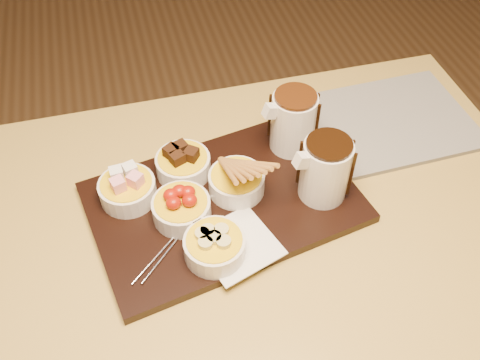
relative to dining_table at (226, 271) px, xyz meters
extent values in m
cube|color=#B69743|center=(0.00, 0.00, 0.08)|extent=(1.20, 0.80, 0.04)
cylinder|color=#B69743|center=(0.54, 0.34, -0.30)|extent=(0.06, 0.06, 0.71)
cube|color=black|center=(0.02, 0.07, 0.11)|extent=(0.51, 0.38, 0.02)
cube|color=white|center=(0.01, -0.03, 0.12)|extent=(0.15, 0.15, 0.00)
cylinder|color=silver|center=(-0.15, 0.12, 0.14)|extent=(0.10, 0.10, 0.04)
cylinder|color=silver|center=(-0.04, 0.16, 0.14)|extent=(0.10, 0.10, 0.04)
cylinder|color=silver|center=(-0.06, 0.05, 0.14)|extent=(0.10, 0.10, 0.04)
cylinder|color=silver|center=(0.04, 0.09, 0.14)|extent=(0.10, 0.10, 0.04)
cylinder|color=silver|center=(-0.03, -0.03, 0.14)|extent=(0.10, 0.10, 0.04)
cylinder|color=silver|center=(0.19, 0.05, 0.17)|extent=(0.10, 0.10, 0.12)
cylinder|color=silver|center=(0.17, 0.18, 0.17)|extent=(0.10, 0.10, 0.12)
cube|color=beige|center=(0.40, 0.20, 0.10)|extent=(0.32, 0.26, 0.01)
camera|label=1|loc=(-0.11, -0.52, 0.84)|focal=40.00mm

